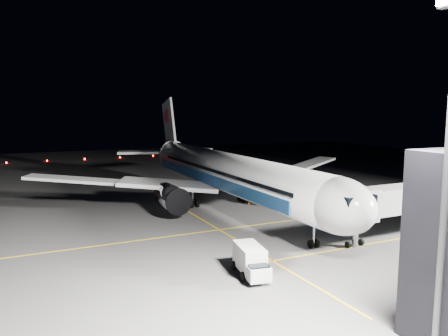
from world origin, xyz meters
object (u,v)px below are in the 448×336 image
object	(u,v)px
baggage_tug	(279,190)
safety_cone_c	(249,202)
jet_bridge	(447,193)
safety_cone_a	(276,194)
safety_cone_b	(315,207)
service_truck	(251,260)
airliner	(224,172)

from	to	relation	value
baggage_tug	safety_cone_c	world-z (taller)	baggage_tug
jet_bridge	safety_cone_a	bearing A→B (deg)	-166.10
safety_cone_b	safety_cone_c	distance (m)	9.93
safety_cone_a	jet_bridge	bearing A→B (deg)	13.90
safety_cone_b	safety_cone_a	bearing A→B (deg)	178.93
safety_cone_a	baggage_tug	bearing A→B (deg)	118.30
service_truck	safety_cone_a	world-z (taller)	service_truck
jet_bridge	safety_cone_a	world-z (taller)	jet_bridge
airliner	service_truck	distance (m)	27.48
safety_cone_a	safety_cone_c	bearing A→B (deg)	-62.12
baggage_tug	safety_cone_b	size ratio (longest dim) A/B	3.80
jet_bridge	safety_cone_a	xyz separation A→B (m)	(-26.73, -6.61, -4.29)
baggage_tug	safety_cone_a	bearing A→B (deg)	-50.41
airliner	service_truck	xyz separation A→B (m)	(25.46, -9.64, -3.77)
airliner	safety_cone_a	distance (m)	12.96
safety_cone_c	baggage_tug	bearing A→B (deg)	117.93
baggage_tug	safety_cone_b	distance (m)	11.25
airliner	service_truck	bearing A→B (deg)	-20.73
safety_cone_b	service_truck	bearing A→B (deg)	-48.64
jet_bridge	safety_cone_c	world-z (taller)	jet_bridge
service_truck	safety_cone_a	size ratio (longest dim) A/B	9.09
baggage_tug	safety_cone_a	world-z (taller)	baggage_tug
service_truck	safety_cone_c	xyz separation A→B (m)	(-25.18, 13.64, -1.10)
safety_cone_b	airliner	bearing A→B (deg)	-122.19
airliner	safety_cone_b	xyz separation A→B (m)	(7.08, 11.24, -4.82)
jet_bridge	baggage_tug	distance (m)	28.06
jet_bridge	service_truck	bearing A→B (deg)	-85.09
baggage_tug	safety_cone_b	world-z (taller)	baggage_tug
jet_bridge	baggage_tug	xyz separation A→B (m)	(-27.20, -5.75, -3.82)
safety_cone_c	safety_cone_a	bearing A→B (deg)	117.88
jet_bridge	baggage_tug	bearing A→B (deg)	-168.06
service_truck	baggage_tug	xyz separation A→B (m)	(-29.58, 21.94, -0.62)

